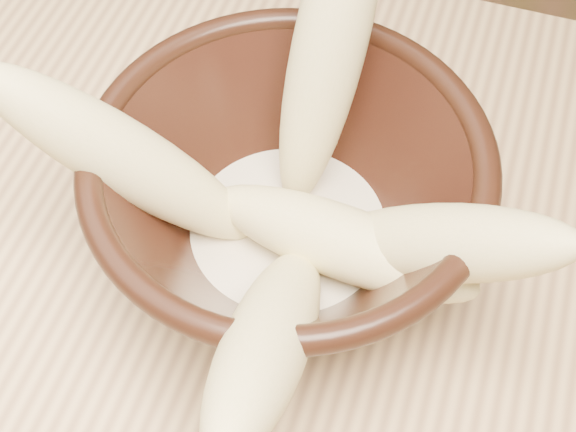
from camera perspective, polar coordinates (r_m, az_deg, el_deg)
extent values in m
cylinder|color=tan|center=(1.08, -12.30, 1.16)|extent=(0.05, 0.05, 0.71)
cylinder|color=black|center=(0.54, 0.00, -3.29)|extent=(0.10, 0.10, 0.01)
cylinder|color=black|center=(0.52, 0.00, -1.97)|extent=(0.10, 0.10, 0.01)
torus|color=black|center=(0.44, 0.00, 4.09)|extent=(0.23, 0.23, 0.02)
cylinder|color=beige|center=(0.51, 0.00, -1.28)|extent=(0.13, 0.13, 0.02)
ellipsoid|color=#D8CB7F|center=(0.47, 2.94, 11.95)|extent=(0.06, 0.14, 0.21)
ellipsoid|color=#D8CB7F|center=(0.46, -11.44, 3.99)|extent=(0.17, 0.08, 0.16)
ellipsoid|color=#D8CB7F|center=(0.44, 10.51, -1.89)|extent=(0.17, 0.08, 0.14)
ellipsoid|color=#D8CB7F|center=(0.47, 3.76, -1.82)|extent=(0.17, 0.07, 0.05)
ellipsoid|color=#D8CB7F|center=(0.40, -1.34, -8.64)|extent=(0.06, 0.19, 0.15)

